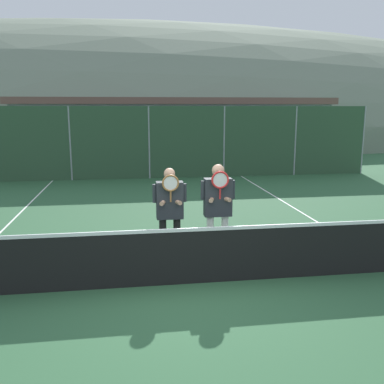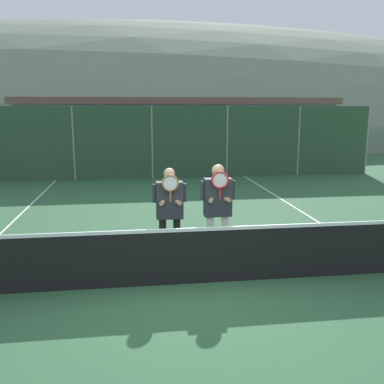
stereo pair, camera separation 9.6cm
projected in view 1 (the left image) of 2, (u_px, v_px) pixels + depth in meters
ground_plane at (184, 284)px, 6.90m from camera, size 120.00×120.00×0.00m
hill_distant at (134, 129)px, 56.96m from camera, size 125.13×69.52×24.33m
clubhouse_building at (174, 126)px, 25.41m from camera, size 17.88×5.50×3.32m
fence_back at (149, 143)px, 16.89m from camera, size 18.27×0.06×2.85m
tennis_net at (184, 255)px, 6.81m from camera, size 10.15×0.09×1.03m
court_line_right_sideline at (322, 225)px, 10.36m from camera, size 0.05×16.00×0.01m
player_leftmost at (170, 208)px, 7.64m from camera, size 0.61×0.34×1.76m
player_center_left at (218, 204)px, 7.71m from camera, size 0.63×0.34×1.81m
car_far_left at (19, 153)px, 18.20m from camera, size 4.67×2.03×1.75m
car_left_of_center at (149, 150)px, 19.00m from camera, size 4.66×2.09×1.80m
car_center at (266, 148)px, 20.14m from camera, size 4.63×2.09×1.80m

